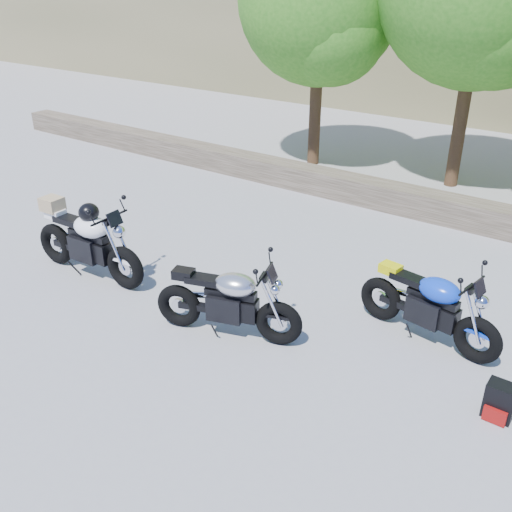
# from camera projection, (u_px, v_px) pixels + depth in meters

# --- Properties ---
(ground) EXTENTS (90.00, 90.00, 0.00)m
(ground) POSITION_uv_depth(u_px,v_px,m) (200.00, 330.00, 7.56)
(ground) COLOR gray
(ground) RESTS_ON ground
(stone_wall) EXTENTS (22.00, 0.55, 0.50)m
(stone_wall) POSITION_uv_depth(u_px,v_px,m) (378.00, 194.00, 11.44)
(stone_wall) COLOR #443C2D
(stone_wall) RESTS_ON ground
(tree_decid_left) EXTENTS (3.67, 3.67, 5.62)m
(tree_decid_left) POSITION_uv_depth(u_px,v_px,m) (323.00, 3.00, 12.36)
(tree_decid_left) COLOR #382314
(tree_decid_left) RESTS_ON ground
(silver_bike) EXTENTS (1.93, 0.83, 1.00)m
(silver_bike) POSITION_uv_depth(u_px,v_px,m) (228.00, 302.00, 7.26)
(silver_bike) COLOR black
(silver_bike) RESTS_ON ground
(white_bike) EXTENTS (2.20, 0.70, 1.22)m
(white_bike) POSITION_uv_depth(u_px,v_px,m) (87.00, 240.00, 8.67)
(white_bike) COLOR black
(white_bike) RESTS_ON ground
(blue_bike) EXTENTS (1.98, 0.62, 0.99)m
(blue_bike) POSITION_uv_depth(u_px,v_px,m) (429.00, 306.00, 7.17)
(blue_bike) COLOR black
(blue_bike) RESTS_ON ground
(backpack) EXTENTS (0.31, 0.27, 0.41)m
(backpack) POSITION_uv_depth(u_px,v_px,m) (500.00, 402.00, 6.00)
(backpack) COLOR black
(backpack) RESTS_ON ground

